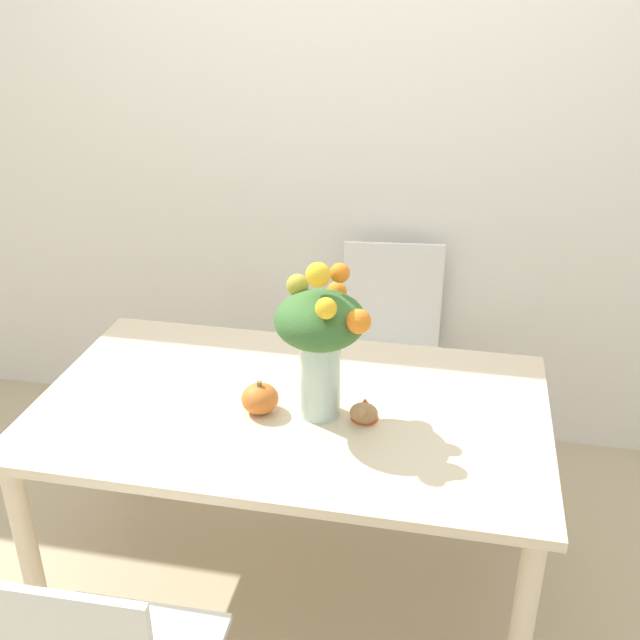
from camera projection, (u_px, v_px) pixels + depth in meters
The scene contains 7 objects.
ground_plane at pixel (294, 587), 2.53m from camera, with size 12.00×12.00×0.00m, color tan.
wall_back at pixel (353, 119), 2.89m from camera, with size 8.00×0.06×2.70m.
dining_table at pixel (291, 429), 2.24m from camera, with size 1.50×0.89×0.73m.
flower_vase at pixel (321, 336), 2.05m from camera, with size 0.27×0.27×0.48m.
pumpkin at pixel (260, 398), 2.15m from camera, with size 0.11×0.11×0.10m.
turkey_figurine at pixel (364, 410), 2.11m from camera, with size 0.08×0.11×0.07m.
dining_chair_near_window at pixel (390, 355), 3.02m from camera, with size 0.46×0.46×0.90m.
Camera 1 is at (0.46, -1.82, 1.92)m, focal length 42.00 mm.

